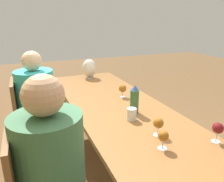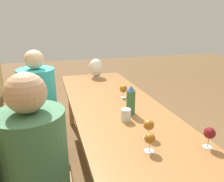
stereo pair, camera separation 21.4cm
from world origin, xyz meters
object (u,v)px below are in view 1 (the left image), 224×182
water_tumbler (132,114)px  wine_glass_3 (158,123)px  wine_glass_1 (163,136)px  wine_glass_2 (123,89)px  water_bottle (134,100)px  chair_far (31,124)px  vase (89,68)px  person_near (54,175)px  person_far (39,109)px  wine_glass_0 (218,129)px

water_tumbler → wine_glass_3: bearing=-168.8°
wine_glass_1 → wine_glass_2: (1.01, -0.18, 0.01)m
water_bottle → chair_far: 1.12m
vase → person_near: size_ratio=0.21×
vase → person_near: bearing=157.2°
wine_glass_1 → person_far: 1.38m
chair_far → person_far: 0.18m
wine_glass_0 → wine_glass_1: wine_glass_0 is taller
wine_glass_0 → chair_far: bearing=42.9°
water_tumbler → chair_far: size_ratio=0.10×
vase → wine_glass_2: (-0.92, -0.10, -0.05)m
wine_glass_0 → wine_glass_2: wine_glass_0 is taller
wine_glass_1 → water_tumbler: bearing=-1.1°
wine_glass_1 → person_near: 0.71m
person_near → water_tumbler: bearing=-62.5°
wine_glass_0 → wine_glass_1: 0.40m
wine_glass_2 → person_far: size_ratio=0.11×
wine_glass_1 → wine_glass_3: size_ratio=0.94×
water_bottle → chair_far: (0.60, 0.88, -0.36)m
water_tumbler → chair_far: (0.73, 0.79, -0.28)m
wine_glass_0 → person_near: bearing=81.2°
wine_glass_1 → wine_glass_3: 0.17m
wine_glass_0 → wine_glass_3: wine_glass_0 is taller
wine_glass_1 → chair_far: bearing=33.3°
wine_glass_3 → chair_far: (1.03, 0.85, -0.32)m
vase → chair_far: 1.19m
wine_glass_1 → wine_glass_3: (0.16, -0.07, 0.01)m
person_near → wine_glass_2: bearing=-43.6°
wine_glass_1 → wine_glass_2: size_ratio=0.93×
chair_far → wine_glass_3: bearing=-140.5°
water_tumbler → person_near: (-0.36, 0.70, -0.12)m
person_far → vase: bearing=-46.3°
water_bottle → water_tumbler: bearing=144.3°
wine_glass_3 → person_far: person_far is taller
chair_far → person_near: person_near is taller
vase → person_far: person_far is taller
water_bottle → person_near: (-0.49, 0.79, -0.20)m
water_tumbler → wine_glass_2: wine_glass_2 is taller
water_bottle → wine_glass_1: (-0.59, 0.10, -0.04)m
wine_glass_0 → chair_far: size_ratio=0.14×
wine_glass_2 → chair_far: size_ratio=0.14×
vase → wine_glass_3: bearing=179.5°
wine_glass_1 → wine_glass_3: wine_glass_3 is taller
wine_glass_2 → wine_glass_3: (-0.85, 0.11, -0.00)m
water_tumbler → wine_glass_3: wine_glass_3 is taller
water_tumbler → person_near: bearing=117.5°
wine_glass_0 → person_near: 1.10m
wine_glass_2 → wine_glass_0: bearing=-168.8°
wine_glass_2 → chair_far: chair_far is taller
wine_glass_2 → wine_glass_3: wine_glass_2 is taller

